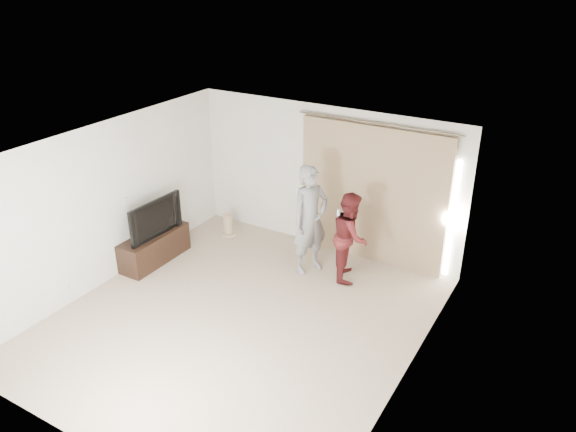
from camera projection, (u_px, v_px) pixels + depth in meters
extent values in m
plane|color=tan|center=(239.00, 320.00, 8.25)|extent=(5.50, 5.50, 0.00)
cube|color=silver|center=(326.00, 178.00, 9.84)|extent=(5.00, 0.04, 2.60)
cube|color=silver|center=(106.00, 204.00, 8.84)|extent=(0.04, 5.50, 2.60)
cube|color=silver|center=(126.00, 201.00, 9.19)|extent=(0.02, 0.08, 0.12)
cube|color=silver|center=(71.00, 285.00, 8.55)|extent=(0.02, 0.08, 0.12)
cube|color=white|center=(232.00, 151.00, 7.14)|extent=(5.00, 5.50, 0.01)
cube|color=#9F7F61|center=(372.00, 195.00, 9.42)|extent=(2.60, 0.10, 2.40)
cylinder|color=brown|center=(377.00, 123.00, 8.89)|extent=(2.80, 0.03, 0.03)
cube|color=silver|center=(452.00, 220.00, 8.90)|extent=(0.08, 0.04, 2.00)
cube|color=black|center=(155.00, 247.00, 9.73)|extent=(0.47, 1.34, 0.52)
imported|color=black|center=(151.00, 217.00, 9.48)|extent=(0.21, 1.15, 0.66)
cylinder|color=tan|center=(229.00, 233.00, 10.73)|extent=(0.32, 0.32, 0.05)
cylinder|color=tan|center=(228.00, 223.00, 10.64)|extent=(0.18, 0.18, 0.38)
imported|color=slate|center=(310.00, 220.00, 9.17)|extent=(0.69, 0.81, 1.87)
cube|color=silver|center=(298.00, 192.00, 8.96)|extent=(0.04, 0.04, 0.14)
cube|color=silver|center=(304.00, 194.00, 9.19)|extent=(0.05, 0.05, 0.09)
imported|color=#53171A|center=(350.00, 236.00, 9.05)|extent=(0.81, 0.89, 1.50)
cube|color=silver|center=(339.00, 213.00, 8.89)|extent=(0.04, 0.04, 0.14)
cube|color=silver|center=(344.00, 214.00, 9.10)|extent=(0.05, 0.05, 0.09)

